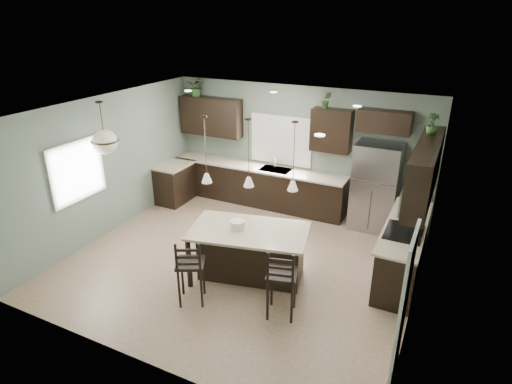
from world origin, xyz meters
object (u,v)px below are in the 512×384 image
(kitchen_island, at_px, (249,254))
(bar_stool_right, at_px, (282,281))
(plant_back_left, at_px, (197,87))
(bar_stool_left, at_px, (191,270))
(refrigerator, at_px, (376,187))
(serving_dish, at_px, (237,225))

(kitchen_island, height_order, bar_stool_right, bar_stool_right)
(bar_stool_right, xyz_separation_m, plant_back_left, (-3.73, 3.61, 2.03))
(kitchen_island, relative_size, bar_stool_right, 1.65)
(kitchen_island, relative_size, bar_stool_left, 1.70)
(refrigerator, relative_size, plant_back_left, 4.13)
(kitchen_island, xyz_separation_m, bar_stool_left, (-0.52, -0.98, 0.11))
(refrigerator, distance_m, bar_stool_right, 3.55)
(refrigerator, height_order, serving_dish, refrigerator)
(refrigerator, distance_m, kitchen_island, 3.22)
(bar_stool_left, distance_m, bar_stool_right, 1.43)
(refrigerator, relative_size, kitchen_island, 0.95)
(refrigerator, bearing_deg, bar_stool_right, -100.09)
(serving_dish, height_order, bar_stool_right, bar_stool_right)
(bar_stool_left, bearing_deg, kitchen_island, 35.18)
(kitchen_island, xyz_separation_m, plant_back_left, (-2.86, 2.95, 2.16))
(refrigerator, xyz_separation_m, bar_stool_left, (-2.01, -3.80, -0.35))
(bar_stool_right, bearing_deg, serving_dish, 135.30)
(bar_stool_right, bearing_deg, refrigerator, 65.34)
(serving_dish, distance_m, plant_back_left, 4.32)
(refrigerator, height_order, kitchen_island, refrigerator)
(kitchen_island, bearing_deg, plant_back_left, 121.65)
(bar_stool_right, bearing_deg, plant_back_left, 121.35)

